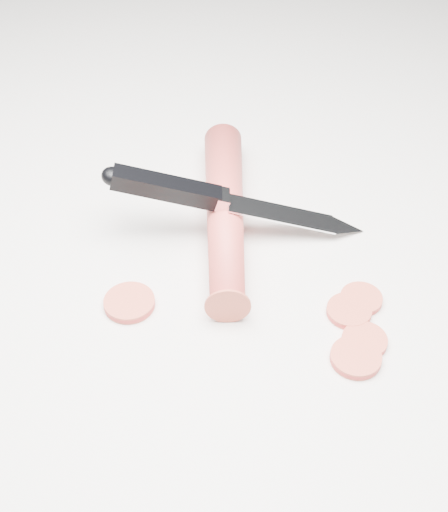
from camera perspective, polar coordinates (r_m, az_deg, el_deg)
name	(u,v)px	position (r m, az deg, el deg)	size (l,w,h in m)	color
ground	(247,299)	(0.56, 1.88, -3.48)	(2.40, 2.40, 0.00)	silver
carrot	(225,212)	(0.61, 0.08, 3.53)	(0.03, 0.03, 0.21)	red
carrot_slice_0	(349,311)	(0.56, 9.97, -4.36)	(0.03, 0.03, 0.01)	#C1422F
carrot_slice_1	(356,358)	(0.53, 10.50, -7.99)	(0.04, 0.04, 0.01)	#C1422F
carrot_slice_2	(129,303)	(0.56, -7.58, -3.72)	(0.04, 0.04, 0.01)	#C1422F
carrot_slice_3	(364,341)	(0.54, 11.17, -6.66)	(0.03, 0.03, 0.01)	#C1422F
carrot_slice_4	(361,299)	(0.57, 10.92, -3.39)	(0.03, 0.03, 0.01)	#C1422F
kitchen_knife	(237,200)	(0.60, 1.07, 4.51)	(0.22, 0.10, 0.07)	silver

